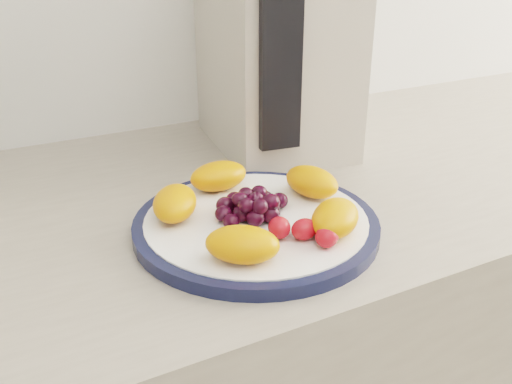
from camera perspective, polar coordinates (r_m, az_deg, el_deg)
plate_rim at (r=0.67m, az=0.00°, el=-3.31°), size 0.29×0.29×0.01m
plate_face at (r=0.67m, az=0.00°, el=-3.23°), size 0.26×0.26×0.02m
appliance_body at (r=0.90m, az=1.93°, el=14.68°), size 0.22×0.28×0.33m
appliance_panel at (r=0.76m, az=2.44°, el=13.10°), size 0.06×0.03×0.24m
fruit_plate at (r=0.66m, az=0.31°, el=-1.29°), size 0.25×0.24×0.04m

